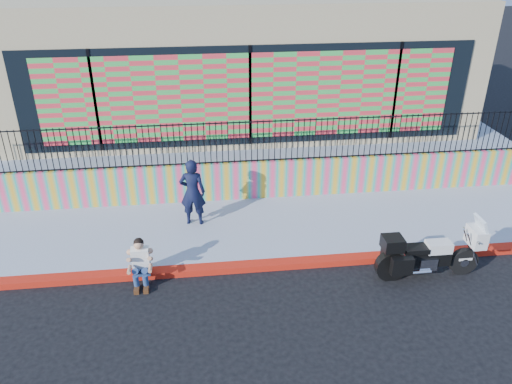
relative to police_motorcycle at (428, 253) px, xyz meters
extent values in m
plane|color=black|center=(-3.40, 0.72, -0.61)|extent=(90.00, 90.00, 0.00)
cube|color=#A4150B|center=(-3.40, 0.72, -0.53)|extent=(16.00, 0.30, 0.15)
cube|color=#8690A1|center=(-3.40, 2.37, -0.53)|extent=(16.00, 3.00, 0.15)
cube|color=#F5406F|center=(-3.40, 3.97, 0.09)|extent=(16.00, 0.20, 1.10)
cube|color=#8690A1|center=(-3.40, 9.07, 0.02)|extent=(16.00, 10.00, 1.25)
cube|color=tan|center=(-3.40, 8.87, 2.64)|extent=(14.00, 8.00, 4.00)
cube|color=black|center=(-3.40, 4.85, 2.24)|extent=(12.60, 0.04, 2.80)
cube|color=red|center=(-3.40, 4.82, 2.24)|extent=(11.48, 0.02, 2.40)
cylinder|color=black|center=(0.88, 0.00, -0.28)|extent=(0.65, 0.14, 0.65)
cylinder|color=black|center=(-0.79, 0.00, -0.28)|extent=(0.65, 0.14, 0.65)
cube|color=black|center=(0.05, 0.00, -0.11)|extent=(0.94, 0.28, 0.33)
cube|color=silver|center=(0.00, 0.00, -0.21)|extent=(0.39, 0.33, 0.30)
cube|color=silver|center=(0.22, 0.00, 0.16)|extent=(0.54, 0.32, 0.24)
cube|color=black|center=(-0.30, 0.00, 0.14)|extent=(0.54, 0.33, 0.12)
cube|color=silver|center=(1.06, 0.00, 0.36)|extent=(0.30, 0.51, 0.41)
cube|color=silver|center=(1.10, 0.00, 0.67)|extent=(0.18, 0.45, 0.33)
cube|color=black|center=(-0.84, 0.00, 0.33)|extent=(0.43, 0.41, 0.30)
cube|color=black|center=(-0.69, -0.30, -0.06)|extent=(0.47, 0.18, 0.39)
cube|color=black|center=(-0.69, 0.30, -0.06)|extent=(0.47, 0.18, 0.39)
cube|color=silver|center=(0.88, 0.00, -0.18)|extent=(0.32, 0.16, 0.06)
imported|color=black|center=(-5.11, 2.71, 0.44)|extent=(0.70, 0.51, 1.79)
cube|color=navy|center=(-6.27, 0.64, -0.37)|extent=(0.36, 0.28, 0.18)
cube|color=white|center=(-6.27, 0.60, -0.02)|extent=(0.38, 0.27, 0.54)
sphere|color=tan|center=(-6.27, 0.56, 0.34)|extent=(0.21, 0.21, 0.21)
cube|color=#472814|center=(-6.37, 0.20, -0.56)|extent=(0.11, 0.26, 0.10)
cube|color=#472814|center=(-6.17, 0.20, -0.56)|extent=(0.11, 0.26, 0.10)
camera|label=1|loc=(-4.82, -8.62, 6.21)|focal=35.00mm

